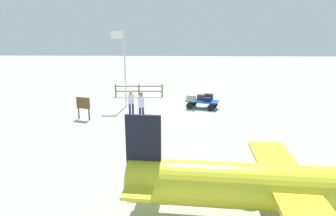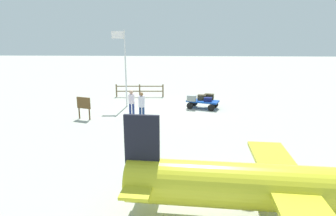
{
  "view_description": "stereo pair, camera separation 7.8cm",
  "coord_description": "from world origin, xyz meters",
  "px_view_note": "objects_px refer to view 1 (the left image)",
  "views": [
    {
      "loc": [
        -0.6,
        18.54,
        4.62
      ],
      "look_at": [
        -0.02,
        6.0,
        1.51
      ],
      "focal_mm": 29.86,
      "sensor_mm": 36.0,
      "label": 1
    },
    {
      "loc": [
        -0.68,
        18.54,
        4.62
      ],
      "look_at": [
        -0.02,
        6.0,
        1.51
      ],
      "focal_mm": 29.86,
      "sensor_mm": 36.0,
      "label": 2
    }
  ],
  "objects_px": {
    "suitcase_maroon": "(191,98)",
    "luggage_cart": "(202,102)",
    "signboard": "(83,105)",
    "suitcase_olive": "(208,97)",
    "suitcase_tan": "(207,99)",
    "suitcase_navy": "(201,97)",
    "worker_lead": "(131,101)",
    "airplane_near": "(300,188)",
    "flagpole": "(123,63)",
    "worker_trailing": "(141,105)"
  },
  "relations": [
    {
      "from": "suitcase_maroon",
      "to": "luggage_cart",
      "type": "bearing_deg",
      "value": -163.25
    },
    {
      "from": "signboard",
      "to": "suitcase_olive",
      "type": "bearing_deg",
      "value": -155.71
    },
    {
      "from": "luggage_cart",
      "to": "suitcase_tan",
      "type": "height_order",
      "value": "suitcase_tan"
    },
    {
      "from": "suitcase_navy",
      "to": "worker_lead",
      "type": "xyz_separation_m",
      "value": [
        4.37,
        2.68,
        0.26
      ]
    },
    {
      "from": "airplane_near",
      "to": "signboard",
      "type": "relative_size",
      "value": 6.74
    },
    {
      "from": "flagpole",
      "to": "airplane_near",
      "type": "bearing_deg",
      "value": 118.64
    },
    {
      "from": "luggage_cart",
      "to": "worker_trailing",
      "type": "relative_size",
      "value": 1.34
    },
    {
      "from": "luggage_cart",
      "to": "airplane_near",
      "type": "xyz_separation_m",
      "value": [
        -1.54,
        12.3,
        0.62
      ]
    },
    {
      "from": "luggage_cart",
      "to": "suitcase_navy",
      "type": "xyz_separation_m",
      "value": [
        0.03,
        -0.17,
        0.32
      ]
    },
    {
      "from": "suitcase_maroon",
      "to": "suitcase_tan",
      "type": "relative_size",
      "value": 1.15
    },
    {
      "from": "luggage_cart",
      "to": "suitcase_tan",
      "type": "xyz_separation_m",
      "value": [
        -0.35,
        0.24,
        0.26
      ]
    },
    {
      "from": "suitcase_navy",
      "to": "worker_trailing",
      "type": "relative_size",
      "value": 0.36
    },
    {
      "from": "suitcase_tan",
      "to": "airplane_near",
      "type": "xyz_separation_m",
      "value": [
        -1.19,
        12.06,
        0.35
      ]
    },
    {
      "from": "suitcase_olive",
      "to": "suitcase_tan",
      "type": "bearing_deg",
      "value": 77.71
    },
    {
      "from": "suitcase_tan",
      "to": "airplane_near",
      "type": "height_order",
      "value": "airplane_near"
    },
    {
      "from": "suitcase_olive",
      "to": "signboard",
      "type": "xyz_separation_m",
      "value": [
        7.62,
        3.44,
        0.12
      ]
    },
    {
      "from": "suitcase_tan",
      "to": "signboard",
      "type": "distance_m",
      "value": 7.99
    },
    {
      "from": "airplane_near",
      "to": "signboard",
      "type": "height_order",
      "value": "airplane_near"
    },
    {
      "from": "worker_lead",
      "to": "airplane_near",
      "type": "height_order",
      "value": "airplane_near"
    },
    {
      "from": "suitcase_maroon",
      "to": "suitcase_tan",
      "type": "xyz_separation_m",
      "value": [
        -1.09,
        0.02,
        -0.07
      ]
    },
    {
      "from": "suitcase_olive",
      "to": "worker_lead",
      "type": "distance_m",
      "value": 5.7
    },
    {
      "from": "luggage_cart",
      "to": "worker_lead",
      "type": "height_order",
      "value": "worker_lead"
    },
    {
      "from": "airplane_near",
      "to": "signboard",
      "type": "bearing_deg",
      "value": -46.88
    },
    {
      "from": "suitcase_tan",
      "to": "worker_lead",
      "type": "bearing_deg",
      "value": 25.55
    },
    {
      "from": "worker_lead",
      "to": "signboard",
      "type": "xyz_separation_m",
      "value": [
        2.73,
        0.53,
        -0.13
      ]
    },
    {
      "from": "suitcase_maroon",
      "to": "suitcase_tan",
      "type": "bearing_deg",
      "value": 179.12
    },
    {
      "from": "worker_lead",
      "to": "flagpole",
      "type": "relative_size",
      "value": 0.32
    },
    {
      "from": "suitcase_maroon",
      "to": "worker_lead",
      "type": "distance_m",
      "value": 4.32
    },
    {
      "from": "worker_trailing",
      "to": "luggage_cart",
      "type": "bearing_deg",
      "value": -137.47
    },
    {
      "from": "suitcase_olive",
      "to": "suitcase_tan",
      "type": "distance_m",
      "value": 0.66
    },
    {
      "from": "suitcase_olive",
      "to": "worker_trailing",
      "type": "bearing_deg",
      "value": 42.2
    },
    {
      "from": "worker_trailing",
      "to": "airplane_near",
      "type": "xyz_separation_m",
      "value": [
        -5.2,
        8.93,
        0.02
      ]
    },
    {
      "from": "luggage_cart",
      "to": "worker_lead",
      "type": "xyz_separation_m",
      "value": [
        4.4,
        2.51,
        0.58
      ]
    },
    {
      "from": "suitcase_navy",
      "to": "suitcase_tan",
      "type": "relative_size",
      "value": 1.08
    },
    {
      "from": "flagpole",
      "to": "signboard",
      "type": "xyz_separation_m",
      "value": [
        1.78,
        3.35,
        -2.17
      ]
    },
    {
      "from": "suitcase_olive",
      "to": "signboard",
      "type": "distance_m",
      "value": 8.36
    },
    {
      "from": "suitcase_olive",
      "to": "suitcase_navy",
      "type": "bearing_deg",
      "value": 24.13
    },
    {
      "from": "luggage_cart",
      "to": "suitcase_olive",
      "type": "bearing_deg",
      "value": -140.36
    },
    {
      "from": "luggage_cart",
      "to": "suitcase_maroon",
      "type": "bearing_deg",
      "value": 16.75
    },
    {
      "from": "worker_lead",
      "to": "signboard",
      "type": "distance_m",
      "value": 2.79
    },
    {
      "from": "worker_lead",
      "to": "airplane_near",
      "type": "bearing_deg",
      "value": 121.24
    },
    {
      "from": "worker_lead",
      "to": "flagpole",
      "type": "xyz_separation_m",
      "value": [
        0.95,
        -2.83,
        2.05
      ]
    },
    {
      "from": "suitcase_maroon",
      "to": "suitcase_tan",
      "type": "height_order",
      "value": "suitcase_maroon"
    },
    {
      "from": "suitcase_olive",
      "to": "airplane_near",
      "type": "xyz_separation_m",
      "value": [
        -1.05,
        12.7,
        0.29
      ]
    },
    {
      "from": "luggage_cart",
      "to": "suitcase_olive",
      "type": "distance_m",
      "value": 0.71
    },
    {
      "from": "suitcase_maroon",
      "to": "worker_trailing",
      "type": "relative_size",
      "value": 0.38
    },
    {
      "from": "signboard",
      "to": "flagpole",
      "type": "bearing_deg",
      "value": -117.97
    },
    {
      "from": "luggage_cart",
      "to": "suitcase_navy",
      "type": "distance_m",
      "value": 0.36
    },
    {
      "from": "luggage_cart",
      "to": "flagpole",
      "type": "relative_size",
      "value": 0.44
    },
    {
      "from": "flagpole",
      "to": "signboard",
      "type": "distance_m",
      "value": 4.38
    }
  ]
}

